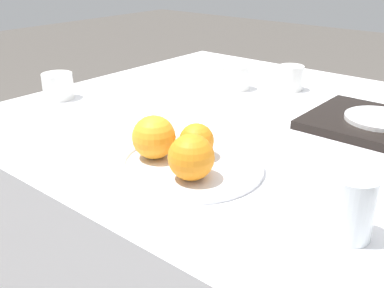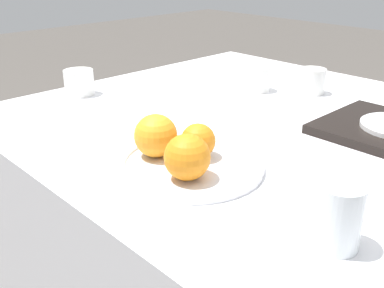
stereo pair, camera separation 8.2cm
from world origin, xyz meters
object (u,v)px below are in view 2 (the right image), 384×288
orange_0 (198,141)px  cup_1 (79,82)px  napkin (239,64)px  fruit_platter (192,164)px  water_glass (338,216)px  orange_1 (156,136)px  orange_2 (187,157)px  cup_0 (312,81)px  cup_2 (257,79)px

orange_0 → cup_1: (-0.55, 0.07, -0.01)m
orange_0 → napkin: (-0.46, 0.66, -0.04)m
fruit_platter → water_glass: size_ratio=2.82×
orange_1 → fruit_platter: bearing=21.4°
orange_2 → cup_1: 0.61m
water_glass → cup_1: (-0.86, 0.12, -0.01)m
fruit_platter → orange_1: (-0.07, -0.03, 0.04)m
water_glass → cup_0: water_glass is taller
orange_0 → cup_0: bearing=100.4°
orange_2 → cup_2: bearing=117.2°
cup_0 → cup_1: size_ratio=0.87×
orange_0 → orange_2: bearing=-56.4°
orange_1 → cup_0: 0.61m
water_glass → cup_1: water_glass is taller
cup_1 → cup_2: size_ratio=1.08×
orange_2 → water_glass: (0.27, 0.03, -0.00)m
cup_0 → cup_2: bearing=-142.9°
cup_0 → cup_1: bearing=-132.6°
cup_0 → cup_1: (-0.45, -0.48, -0.00)m
orange_2 → cup_0: bearing=103.5°
fruit_platter → water_glass: water_glass is taller
fruit_platter → cup_2: bearing=115.9°
orange_1 → orange_0: bearing=41.6°
fruit_platter → orange_1: bearing=-158.6°
cup_2 → napkin: (-0.24, 0.20, -0.03)m
cup_2 → napkin: 0.31m
cup_0 → napkin: 0.38m
cup_0 → cup_2: same height
orange_2 → cup_2: (-0.28, 0.54, -0.02)m
fruit_platter → cup_1: size_ratio=3.26×
orange_0 → cup_2: orange_0 is taller
orange_1 → cup_2: (-0.17, 0.51, -0.02)m
water_glass → cup_0: bearing=124.8°
water_glass → cup_0: size_ratio=1.32×
orange_0 → cup_0: 0.56m
napkin → water_glass: bearing=-42.3°
napkin → cup_0: bearing=-16.4°
cup_2 → cup_0: bearing=37.1°
napkin → orange_0: bearing=-55.0°
cup_0 → cup_2: (-0.12, -0.09, -0.00)m
orange_2 → cup_2: 0.60m
orange_1 → cup_1: (-0.49, 0.12, -0.02)m
water_glass → cup_2: bearing=136.8°
orange_2 → cup_1: orange_2 is taller
water_glass → cup_2: size_ratio=1.25×
orange_2 → napkin: 0.90m
fruit_platter → water_glass: bearing=-4.3°
orange_2 → cup_1: (-0.60, 0.15, -0.02)m
cup_0 → orange_2: bearing=-76.5°
fruit_platter → orange_2: bearing=-51.4°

